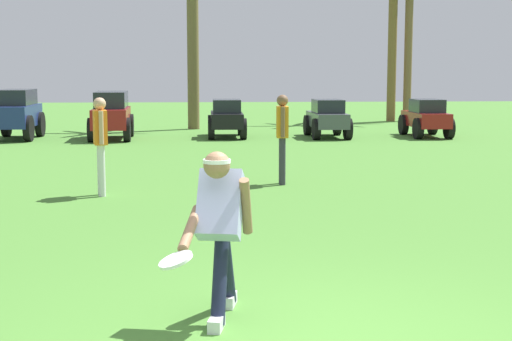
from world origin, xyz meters
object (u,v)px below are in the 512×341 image
Objects in this scene: frisbee_thrower at (220,225)px; teammate_near_sideline at (100,137)px; parked_car_slot_e at (327,118)px; palm_tree_right_of_centre at (409,34)px; parked_car_slot_c at (111,114)px; parked_car_slot_f at (426,117)px; parked_car_slot_b at (17,113)px; palm_tree_far_left at (193,24)px; palm_tree_left_of_centre at (393,4)px; parked_car_slot_d at (227,118)px; frisbee_in_flight at (176,260)px; teammate_deep at (282,131)px.

teammate_near_sideline is (-1.77, 6.34, 0.15)m from frisbee_thrower.
palm_tree_right_of_centre is at bearing 58.34° from parked_car_slot_e.
parked_car_slot_c is 1.10× the size of parked_car_slot_f.
palm_tree_far_left is (4.94, 3.30, 2.66)m from parked_car_slot_b.
teammate_near_sideline is 0.21× the size of palm_tree_left_of_centre.
parked_car_slot_b is at bearing 179.89° from parked_car_slot_f.
parked_car_slot_b is 6.51m from palm_tree_far_left.
teammate_near_sideline is at bearing -117.44° from palm_tree_left_of_centre.
palm_tree_right_of_centre reaches higher than parked_car_slot_b.
parked_car_slot_d is at bearing -137.72° from palm_tree_right_of_centre.
teammate_near_sideline is at bearing -119.07° from palm_tree_right_of_centre.
frisbee_thrower is 17.59m from parked_car_slot_f.
frisbee_in_flight is 24.96m from palm_tree_left_of_centre.
frisbee_thrower is 0.74m from frisbee_in_flight.
teammate_deep is 0.29× the size of palm_tree_right_of_centre.
parked_car_slot_c is 4.94m from palm_tree_far_left.
frisbee_thrower is 0.89× the size of teammate_near_sideline.
teammate_deep is 0.66× the size of parked_car_slot_b.
parked_car_slot_d is 0.41× the size of palm_tree_right_of_centre.
parked_car_slot_e is 8.16m from palm_tree_right_of_centre.
frisbee_in_flight is 0.15× the size of parked_car_slot_f.
teammate_deep reaches higher than parked_car_slot_d.
teammate_near_sideline is 9.98m from parked_car_slot_c.
palm_tree_right_of_centre is (12.90, 6.51, 2.49)m from parked_car_slot_b.
palm_tree_left_of_centre is at bearing 44.95° from parked_car_slot_d.
palm_tree_far_left is (-3.92, 3.35, 2.84)m from parked_car_slot_e.
parked_car_slot_c is 9.10m from parked_car_slot_f.
palm_tree_right_of_centre is (7.96, 3.21, -0.17)m from palm_tree_far_left.
palm_tree_far_left is at bearing -156.30° from palm_tree_left_of_centre.
teammate_near_sideline is 19.04m from palm_tree_left_of_centre.
teammate_near_sideline and teammate_deep have the same top height.
parked_car_slot_b is 0.40× the size of palm_tree_far_left.
parked_car_slot_b is at bearing 106.65° from frisbee_in_flight.
parked_car_slot_c is at bearing -123.11° from palm_tree_far_left.
palm_tree_right_of_centre is at bearing 71.98° from frisbee_thrower.
teammate_deep is at bearing 79.07° from frisbee_in_flight.
parked_car_slot_d is at bearing 88.26° from frisbee_thrower.
parked_car_slot_b is at bearing -146.25° from palm_tree_far_left.
teammate_near_sideline is at bearing -117.30° from parked_car_slot_e.
parked_car_slot_f is 8.11m from palm_tree_far_left.
palm_tree_left_of_centre is (9.63, 6.71, 3.60)m from parked_car_slot_c.
parked_car_slot_b is at bearing 179.69° from parked_car_slot_e.
palm_tree_far_left is 0.80× the size of palm_tree_left_of_centre.
parked_car_slot_d is 5.83m from parked_car_slot_f.
frisbee_thrower reaches higher than parked_car_slot_c.
parked_car_slot_d is (0.84, 17.27, -0.11)m from frisbee_in_flight.
teammate_near_sideline reaches higher than parked_car_slot_b.
parked_car_slot_d is 0.30× the size of palm_tree_left_of_centre.
parked_car_slot_f is at bearing -0.11° from parked_car_slot_b.
parked_car_slot_b reaches higher than parked_car_slot_d.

